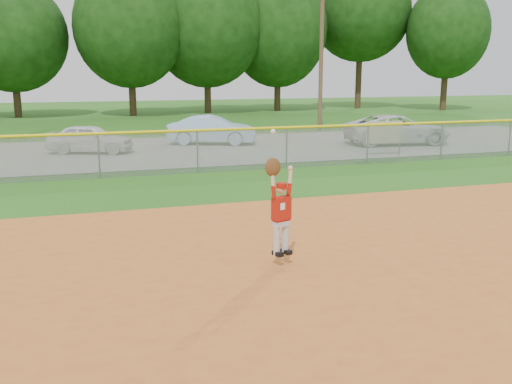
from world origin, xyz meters
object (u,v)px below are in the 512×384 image
(sponsor_sign, at_px, (384,133))
(ballplayer, at_px, (280,207))
(car_white_a, at_px, (90,139))
(car_blue, at_px, (212,130))
(car_white_b, at_px, (397,130))

(sponsor_sign, bearing_deg, ballplayer, -127.39)
(car_white_a, relative_size, sponsor_sign, 2.19)
(car_blue, xyz_separation_m, car_white_b, (8.55, -2.72, 0.01))
(car_blue, relative_size, car_white_b, 0.83)
(car_blue, relative_size, sponsor_sign, 2.53)
(car_white_a, xyz_separation_m, car_blue, (5.72, 1.34, 0.07))
(car_blue, bearing_deg, car_white_b, -86.54)
(car_white_a, bearing_deg, car_white_b, -75.37)
(sponsor_sign, xyz_separation_m, ballplayer, (-8.89, -11.63, 0.16))
(car_blue, bearing_deg, sponsor_sign, -113.66)
(car_blue, distance_m, car_white_b, 8.97)
(car_white_a, distance_m, car_blue, 5.88)
(car_white_a, bearing_deg, car_blue, -56.65)
(car_blue, xyz_separation_m, ballplayer, (-2.92, -17.56, 0.41))
(sponsor_sign, distance_m, ballplayer, 14.64)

